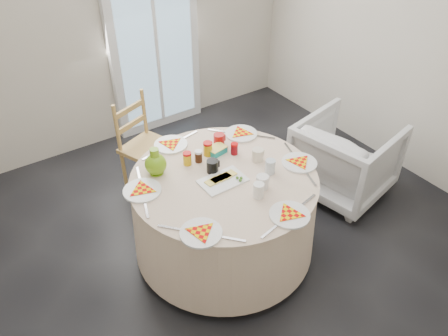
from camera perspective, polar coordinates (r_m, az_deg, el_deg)
floor at (r=3.63m, az=0.92°, el=-9.23°), size 4.00×4.00×0.00m
wall_back at (r=4.50m, az=-14.58°, el=18.76°), size 4.00×0.02×2.60m
wall_right at (r=4.24m, az=24.73°, el=15.55°), size 0.02×4.00×2.60m
glass_door at (r=4.68m, az=-9.18°, el=16.87°), size 1.00×0.08×2.10m
table at (r=3.30m, az=0.00°, el=-5.93°), size 1.37×1.37×0.69m
wooden_chair at (r=3.93m, az=-10.01°, el=3.13°), size 0.51×0.50×0.89m
armchair at (r=4.01m, az=15.64°, el=1.65°), size 0.85×0.89×0.78m
place_settings at (r=3.04m, az=0.00°, el=-0.45°), size 1.66×1.66×0.03m
jar_cluster at (r=3.19m, az=-1.83°, el=2.59°), size 0.44×0.29×0.12m
butter_tub at (r=3.27m, az=-0.95°, el=2.87°), size 0.16×0.12×0.06m
green_pitcher at (r=3.06m, az=-9.04°, el=1.57°), size 0.20×0.20×0.20m
cheese_platter at (r=3.00m, az=-0.16°, el=-1.01°), size 0.32×0.21×0.04m
mugs_glasses at (r=3.07m, az=2.51°, el=0.86°), size 0.79×0.79×0.12m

